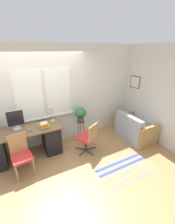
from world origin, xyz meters
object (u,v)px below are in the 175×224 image
(desk_lamp, at_px, (52,109))
(potted_plant, at_px, (80,113))
(mouse, at_px, (30,130))
(book_stack, at_px, (44,125))
(keyboard, at_px, (17,134))
(couch_loveseat, at_px, (134,130))
(desk_chair_wooden, at_px, (21,154))
(office_chair_swivel, at_px, (88,137))
(monitor, at_px, (16,120))
(plant_stand, at_px, (81,124))

(desk_lamp, bearing_deg, potted_plant, -3.77)
(mouse, height_order, book_stack, book_stack)
(keyboard, xyz_separation_m, couch_loveseat, (3.15, -0.46, -0.50))
(couch_loveseat, bearing_deg, mouse, 80.83)
(desk_chair_wooden, bearing_deg, couch_loveseat, -9.36)
(book_stack, xyz_separation_m, office_chair_swivel, (0.99, -0.38, -0.41))
(monitor, bearing_deg, keyboard, -94.17)
(book_stack, bearing_deg, mouse, 178.39)
(desk_chair_wooden, height_order, couch_loveseat, desk_chair_wooden)
(couch_loveseat, xyz_separation_m, plant_stand, (-1.45, 0.71, 0.22))
(couch_loveseat, distance_m, potted_plant, 1.71)
(office_chair_swivel, height_order, potted_plant, potted_plant)
(desk_chair_wooden, bearing_deg, monitor, 79.69)
(mouse, distance_m, desk_lamp, 0.76)
(office_chair_swivel, distance_m, potted_plant, 0.76)
(potted_plant, bearing_deg, mouse, -170.11)
(desk_lamp, distance_m, book_stack, 0.49)
(keyboard, relative_size, book_stack, 1.68)
(monitor, xyz_separation_m, mouse, (0.25, -0.28, -0.21))
(potted_plant, bearing_deg, book_stack, -166.66)
(mouse, distance_m, plant_stand, 1.47)
(desk_chair_wooden, distance_m, potted_plant, 1.85)
(couch_loveseat, xyz_separation_m, potted_plant, (-1.45, 0.71, 0.56))
(office_chair_swivel, bearing_deg, desk_lamp, -73.03)
(monitor, height_order, desk_lamp, monitor)
(mouse, bearing_deg, potted_plant, 9.89)
(mouse, xyz_separation_m, plant_stand, (1.42, 0.25, -0.28))
(monitor, relative_size, mouse, 6.31)
(desk_lamp, relative_size, book_stack, 1.90)
(keyboard, relative_size, office_chair_swivel, 0.45)
(potted_plant, bearing_deg, keyboard, -171.68)
(plant_stand, bearing_deg, couch_loveseat, -26.14)
(mouse, xyz_separation_m, desk_chair_wooden, (-0.29, -0.36, -0.31))
(monitor, xyz_separation_m, potted_plant, (1.67, -0.03, -0.16))
(desk_lamp, xyz_separation_m, potted_plant, (0.80, -0.05, -0.26))
(monitor, distance_m, keyboard, 0.36)
(book_stack, xyz_separation_m, potted_plant, (1.08, 0.26, -0.00))
(desk_chair_wooden, relative_size, office_chair_swivel, 1.09)
(desk_lamp, relative_size, couch_loveseat, 0.37)
(potted_plant, bearing_deg, desk_chair_wooden, -160.50)
(keyboard, xyz_separation_m, desk_chair_wooden, (-0.01, -0.36, -0.30))
(keyboard, relative_size, mouse, 5.06)
(keyboard, bearing_deg, potted_plant, 8.32)
(keyboard, bearing_deg, couch_loveseat, -8.38)
(monitor, height_order, office_chair_swivel, monitor)
(desk_lamp, xyz_separation_m, book_stack, (-0.28, -0.31, -0.26))
(monitor, xyz_separation_m, book_stack, (0.59, -0.29, -0.16))
(potted_plant, bearing_deg, desk_lamp, 176.23)
(desk_chair_wooden, relative_size, plant_stand, 1.52)
(monitor, height_order, potted_plant, monitor)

